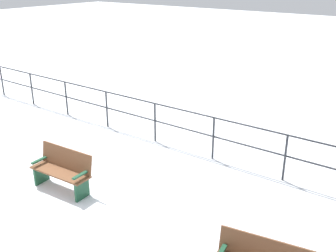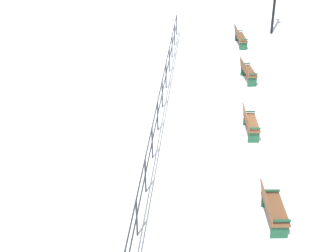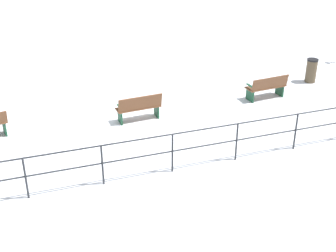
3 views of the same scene
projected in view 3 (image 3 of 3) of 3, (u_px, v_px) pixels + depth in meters
ground_plane at (138, 118)px, 15.40m from camera, size 80.00×80.00×0.00m
bench_second at (267, 87)px, 16.61m from camera, size 0.68×1.51×0.89m
bench_third at (139, 107)px, 15.01m from camera, size 0.58×1.48×0.92m
waterfront_railing at (172, 146)px, 12.16m from camera, size 0.05×22.31×1.13m
trash_bin at (311, 71)px, 18.07m from camera, size 0.43×0.43×0.93m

